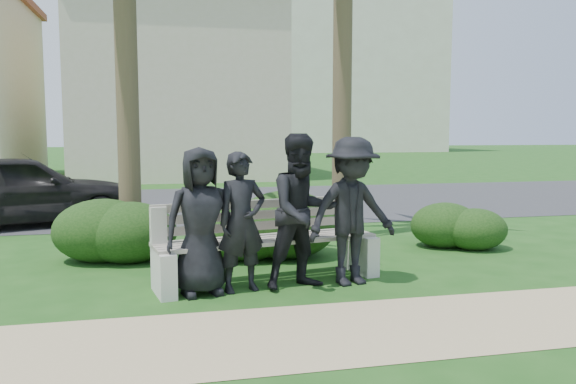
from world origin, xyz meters
name	(u,v)px	position (x,y,z in m)	size (l,w,h in m)	color
ground	(312,279)	(0.00, 0.00, 0.00)	(160.00, 160.00, 0.00)	#1B4A15
footpath	(365,329)	(0.00, -1.80, 0.00)	(30.00, 1.60, 0.01)	tan
asphalt_street	(231,202)	(0.00, 8.00, 0.00)	(160.00, 8.00, 0.01)	#2D2D30
stucco_bldg_right	(178,89)	(-1.00, 18.00, 3.66)	(8.40, 8.40, 7.30)	beige
hotel_tower	(304,29)	(14.00, 55.00, 13.41)	(26.00, 18.00, 37.30)	beige
park_bench	(269,247)	(-0.54, 0.01, 0.42)	(2.78, 1.09, 0.94)	#A29788
man_a	(201,221)	(-1.36, -0.33, 0.81)	(0.79, 0.51, 1.62)	black
man_b	(242,222)	(-0.90, -0.31, 0.78)	(0.57, 0.37, 1.57)	black
man_c	(303,211)	(-0.21, -0.33, 0.88)	(0.86, 0.67, 1.77)	black
man_d	(352,211)	(0.39, -0.31, 0.86)	(1.11, 0.64, 1.73)	black
hedge_a	(103,229)	(-2.58, 1.67, 0.45)	(1.37, 1.13, 0.89)	black
hedge_b	(129,231)	(-2.22, 1.53, 0.43)	(1.31, 1.08, 0.86)	black
hedge_c	(248,229)	(-0.58, 1.32, 0.43)	(1.31, 1.08, 0.85)	black
hedge_d	(286,223)	(-0.03, 1.34, 0.49)	(1.51, 1.25, 0.99)	black
hedge_e	(475,228)	(2.92, 1.21, 0.32)	(0.99, 0.82, 0.65)	black
hedge_f	(445,224)	(2.56, 1.50, 0.36)	(1.10, 0.91, 0.72)	black
car_a	(20,190)	(-4.41, 5.11, 0.70)	(1.66, 4.11, 1.40)	black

